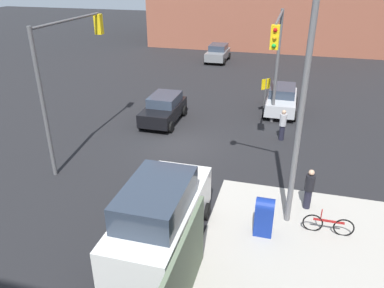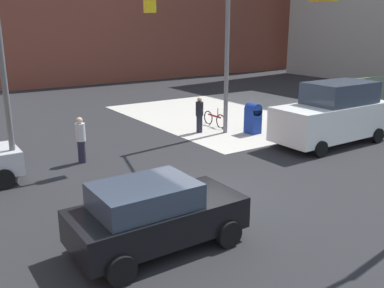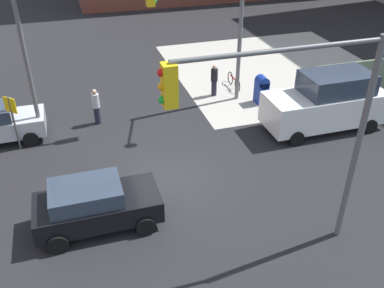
{
  "view_description": "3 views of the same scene",
  "coord_description": "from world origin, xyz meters",
  "px_view_note": "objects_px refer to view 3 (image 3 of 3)",
  "views": [
    {
      "loc": [
        17.1,
        5.36,
        8.6
      ],
      "look_at": [
        2.55,
        1.41,
        1.36
      ],
      "focal_mm": 35.0,
      "sensor_mm": 36.0,
      "label": 1
    },
    {
      "loc": [
        -7.02,
        -9.63,
        4.99
      ],
      "look_at": [
        0.09,
        0.99,
        1.37
      ],
      "focal_mm": 40.0,
      "sensor_mm": 36.0,
      "label": 2
    },
    {
      "loc": [
        -2.94,
        -12.88,
        9.64
      ],
      "look_at": [
        1.13,
        0.41,
        1.1
      ],
      "focal_mm": 40.0,
      "sensor_mm": 36.0,
      "label": 3
    }
  ],
  "objects_px": {
    "bicycle_leaning_on_fence": "(234,81)",
    "sedan_black": "(95,204)",
    "street_lamp_corner": "(243,9)",
    "pedestrian_crossing": "(96,106)",
    "traffic_signal_nw_corner": "(76,30)",
    "traffic_signal_se_corner": "(293,115)",
    "mailbox_blue": "(262,89)",
    "van_white_delivery": "(327,102)",
    "pedestrian_waiting": "(214,80)"
  },
  "relations": [
    {
      "from": "street_lamp_corner",
      "to": "van_white_delivery",
      "type": "distance_m",
      "value": 5.7
    },
    {
      "from": "traffic_signal_nw_corner",
      "to": "pedestrian_crossing",
      "type": "distance_m",
      "value": 3.83
    },
    {
      "from": "bicycle_leaning_on_fence",
      "to": "sedan_black",
      "type": "bearing_deg",
      "value": -133.01
    },
    {
      "from": "mailbox_blue",
      "to": "street_lamp_corner",
      "type": "bearing_deg",
      "value": 157.98
    },
    {
      "from": "sedan_black",
      "to": "van_white_delivery",
      "type": "height_order",
      "value": "van_white_delivery"
    },
    {
      "from": "traffic_signal_nw_corner",
      "to": "bicycle_leaning_on_fence",
      "type": "bearing_deg",
      "value": 18.61
    },
    {
      "from": "traffic_signal_se_corner",
      "to": "bicycle_leaning_on_fence",
      "type": "height_order",
      "value": "traffic_signal_se_corner"
    },
    {
      "from": "traffic_signal_nw_corner",
      "to": "pedestrian_waiting",
      "type": "relative_size",
      "value": 3.84
    },
    {
      "from": "traffic_signal_se_corner",
      "to": "pedestrian_crossing",
      "type": "height_order",
      "value": "traffic_signal_se_corner"
    },
    {
      "from": "traffic_signal_nw_corner",
      "to": "traffic_signal_se_corner",
      "type": "bearing_deg",
      "value": -62.4
    },
    {
      "from": "street_lamp_corner",
      "to": "pedestrian_crossing",
      "type": "bearing_deg",
      "value": -178.04
    },
    {
      "from": "pedestrian_crossing",
      "to": "bicycle_leaning_on_fence",
      "type": "xyz_separation_m",
      "value": [
        7.6,
        2.0,
        -0.55
      ]
    },
    {
      "from": "traffic_signal_se_corner",
      "to": "pedestrian_waiting",
      "type": "distance_m",
      "value": 11.78
    },
    {
      "from": "pedestrian_crossing",
      "to": "pedestrian_waiting",
      "type": "bearing_deg",
      "value": 85.39
    },
    {
      "from": "traffic_signal_se_corner",
      "to": "traffic_signal_nw_corner",
      "type": "bearing_deg",
      "value": 117.6
    },
    {
      "from": "bicycle_leaning_on_fence",
      "to": "traffic_signal_nw_corner",
      "type": "bearing_deg",
      "value": -161.39
    },
    {
      "from": "traffic_signal_se_corner",
      "to": "street_lamp_corner",
      "type": "height_order",
      "value": "street_lamp_corner"
    },
    {
      "from": "traffic_signal_nw_corner",
      "to": "sedan_black",
      "type": "height_order",
      "value": "traffic_signal_nw_corner"
    },
    {
      "from": "traffic_signal_nw_corner",
      "to": "traffic_signal_se_corner",
      "type": "xyz_separation_m",
      "value": [
        4.71,
        -9.0,
        0.02
      ]
    },
    {
      "from": "mailbox_blue",
      "to": "pedestrian_crossing",
      "type": "bearing_deg",
      "value": 178.6
    },
    {
      "from": "mailbox_blue",
      "to": "van_white_delivery",
      "type": "height_order",
      "value": "van_white_delivery"
    },
    {
      "from": "street_lamp_corner",
      "to": "mailbox_blue",
      "type": "xyz_separation_m",
      "value": [
        1.1,
        -0.44,
        -3.94
      ]
    },
    {
      "from": "traffic_signal_se_corner",
      "to": "pedestrian_waiting",
      "type": "bearing_deg",
      "value": 80.18
    },
    {
      "from": "van_white_delivery",
      "to": "bicycle_leaning_on_fence",
      "type": "distance_m",
      "value": 5.92
    },
    {
      "from": "mailbox_blue",
      "to": "van_white_delivery",
      "type": "bearing_deg",
      "value": -62.89
    },
    {
      "from": "pedestrian_crossing",
      "to": "bicycle_leaning_on_fence",
      "type": "distance_m",
      "value": 7.88
    },
    {
      "from": "van_white_delivery",
      "to": "bicycle_leaning_on_fence",
      "type": "height_order",
      "value": "van_white_delivery"
    },
    {
      "from": "mailbox_blue",
      "to": "sedan_black",
      "type": "height_order",
      "value": "sedan_black"
    },
    {
      "from": "traffic_signal_se_corner",
      "to": "pedestrian_crossing",
      "type": "distance_m",
      "value": 11.25
    },
    {
      "from": "traffic_signal_nw_corner",
      "to": "traffic_signal_se_corner",
      "type": "distance_m",
      "value": 10.16
    },
    {
      "from": "traffic_signal_se_corner",
      "to": "sedan_black",
      "type": "distance_m",
      "value": 6.91
    },
    {
      "from": "traffic_signal_se_corner",
      "to": "van_white_delivery",
      "type": "bearing_deg",
      "value": 48.66
    },
    {
      "from": "mailbox_blue",
      "to": "pedestrian_waiting",
      "type": "bearing_deg",
      "value": 143.13
    },
    {
      "from": "pedestrian_waiting",
      "to": "bicycle_leaning_on_fence",
      "type": "bearing_deg",
      "value": 158.04
    },
    {
      "from": "mailbox_blue",
      "to": "bicycle_leaning_on_fence",
      "type": "xyz_separation_m",
      "value": [
        -0.6,
        2.2,
        -0.42
      ]
    },
    {
      "from": "mailbox_blue",
      "to": "bicycle_leaning_on_fence",
      "type": "relative_size",
      "value": 0.82
    },
    {
      "from": "sedan_black",
      "to": "mailbox_blue",
      "type": "bearing_deg",
      "value": 37.1
    },
    {
      "from": "street_lamp_corner",
      "to": "mailbox_blue",
      "type": "distance_m",
      "value": 4.11
    },
    {
      "from": "traffic_signal_nw_corner",
      "to": "van_white_delivery",
      "type": "bearing_deg",
      "value": -14.76
    },
    {
      "from": "mailbox_blue",
      "to": "pedestrian_crossing",
      "type": "distance_m",
      "value": 8.2
    },
    {
      "from": "street_lamp_corner",
      "to": "pedestrian_crossing",
      "type": "distance_m",
      "value": 8.06
    },
    {
      "from": "pedestrian_waiting",
      "to": "van_white_delivery",
      "type": "bearing_deg",
      "value": 79.32
    },
    {
      "from": "pedestrian_crossing",
      "to": "bicycle_leaning_on_fence",
      "type": "bearing_deg",
      "value": 88.27
    },
    {
      "from": "sedan_black",
      "to": "van_white_delivery",
      "type": "relative_size",
      "value": 0.74
    },
    {
      "from": "sedan_black",
      "to": "bicycle_leaning_on_fence",
      "type": "height_order",
      "value": "sedan_black"
    },
    {
      "from": "mailbox_blue",
      "to": "pedestrian_crossing",
      "type": "height_order",
      "value": "pedestrian_crossing"
    },
    {
      "from": "pedestrian_crossing",
      "to": "pedestrian_waiting",
      "type": "height_order",
      "value": "pedestrian_crossing"
    },
    {
      "from": "traffic_signal_nw_corner",
      "to": "pedestrian_waiting",
      "type": "xyz_separation_m",
      "value": [
        6.61,
        2.0,
        -3.75
      ]
    },
    {
      "from": "pedestrian_crossing",
      "to": "bicycle_leaning_on_fence",
      "type": "relative_size",
      "value": 0.98
    },
    {
      "from": "sedan_black",
      "to": "van_white_delivery",
      "type": "distance_m",
      "value": 11.24
    }
  ]
}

